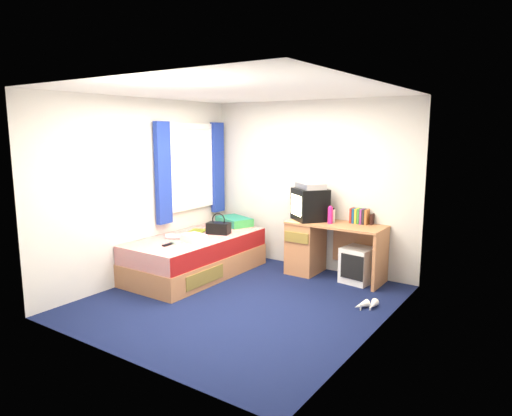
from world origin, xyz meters
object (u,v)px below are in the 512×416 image
Objects in this scene: desk at (317,245)px; pink_water_bottle at (330,216)px; storage_cube at (358,265)px; towel at (194,238)px; pillow at (234,221)px; bed at (196,256)px; vcr at (311,186)px; remote_control at (168,245)px; picture_frame at (372,219)px; handbag at (219,228)px; water_bottle at (174,236)px; crt_tv at (310,204)px; magazine at (197,231)px; aerosol_can at (333,216)px; white_heels at (367,305)px; colour_swatch_fan at (173,242)px.

desk is 6.12× the size of pink_water_bottle.
storage_cube is 0.74m from pink_water_bottle.
pink_water_bottle is 0.75× the size of towel.
pink_water_bottle is at bearing -0.08° from pillow.
bed is 2.19m from storage_cube.
vcr reaches higher than remote_control.
picture_frame is at bearing 74.86° from storage_cube.
vcr is 1.15× the size of handbag.
pink_water_bottle is at bearing 5.98° from handbag.
crt_tv is at bearing 42.07° from water_bottle.
picture_frame is (0.82, 0.19, -0.41)m from vcr.
pillow is 0.69m from magazine.
white_heels is at bearing -45.79° from aerosol_can.
pink_water_bottle is (1.61, -0.00, 0.26)m from pillow.
colour_swatch_fan is at bearing -139.48° from pink_water_bottle.
crt_tv is 1.46× the size of vcr.
vcr is (1.24, 0.97, 0.96)m from bed.
picture_frame is 0.50× the size of magazine.
remote_control is at bearing -74.75° from magazine.
bed is 1.96m from aerosol_can.
picture_frame reaches higher than desk.
desk is 2.04m from remote_control.
crt_tv is at bearing 48.65° from colour_swatch_fan.
aerosol_can is at bearing 41.18° from vcr.
aerosol_can is at bearing 6.15° from desk.
white_heels is at bearing 3.25° from crt_tv.
aerosol_can is (-0.48, -0.17, 0.02)m from picture_frame.
aerosol_can reaches higher than water_bottle.
storage_cube is 1.31× the size of handbag.
aerosol_can is 1.60m from handbag.
vcr is 1.86m from white_heels.
pillow is 1.32m from crt_tv.
desk is at bearing 25.16° from magazine.
towel is 1.01× the size of magazine.
vcr reaches higher than picture_frame.
pink_water_bottle is at bearing -153.77° from picture_frame.
pillow is at bearing 89.71° from handbag.
white_heels is (2.25, 0.36, -0.55)m from towel.
white_heels is (0.35, -1.03, -0.78)m from picture_frame.
pink_water_bottle is (0.34, -0.06, -0.37)m from vcr.
pillow reaches higher than white_heels.
aerosol_can is at bearing 23.07° from magazine.
magazine is 0.84m from remote_control.
towel is at bearing 52.47° from colour_swatch_fan.
crt_tv is at bearing 14.43° from handbag.
desk is at bearing 35.27° from bed.
towel is at bearing -94.04° from vcr.
magazine reaches higher than storage_cube.
handbag is (0.15, 0.31, 0.36)m from bed.
pink_water_bottle is 0.76× the size of magazine.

